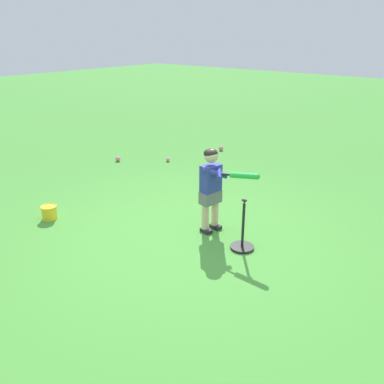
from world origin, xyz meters
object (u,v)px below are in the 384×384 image
child_batter (213,183)px  toy_bucket (49,212)px  batting_tee (242,240)px  play_ball_by_bucket (221,148)px  play_ball_midfield (168,160)px  play_ball_center_lawn (118,159)px

child_batter → toy_bucket: child_batter is taller
child_batter → batting_tee: (-0.14, -0.55, -0.55)m
play_ball_by_bucket → batting_tee: (-3.22, -2.63, 0.06)m
play_ball_midfield → batting_tee: (-1.94, -2.98, 0.07)m
play_ball_center_lawn → play_ball_by_bucket: (1.90, -1.12, 0.00)m
child_batter → play_ball_by_bucket: (3.09, 2.08, -0.60)m
play_ball_center_lawn → toy_bucket: size_ratio=0.43×
child_batter → batting_tee: bearing=-103.9°
toy_bucket → play_ball_by_bucket: bearing=2.2°
play_ball_by_bucket → play_ball_midfield: 1.34m
play_ball_midfield → toy_bucket: (-2.93, -0.51, 0.06)m
play_ball_midfield → play_ball_center_lawn: bearing=128.6°
batting_tee → toy_bucket: 2.66m
batting_tee → toy_bucket: size_ratio=2.87×
play_ball_midfield → toy_bucket: bearing=-170.0°
play_ball_by_bucket → batting_tee: batting_tee is taller
child_batter → batting_tee: 0.79m
play_ball_center_lawn → batting_tee: bearing=-109.4°
batting_tee → toy_bucket: bearing=111.9°
play_ball_by_bucket → toy_bucket: (-4.22, -0.16, 0.05)m
play_ball_center_lawn → play_ball_by_bucket: 2.21m
toy_bucket → play_ball_midfield: bearing=10.0°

